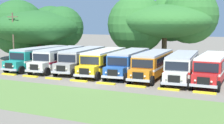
% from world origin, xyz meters
% --- Properties ---
extents(ground_plane, '(220.00, 220.00, 0.00)m').
position_xyz_m(ground_plane, '(0.00, 0.00, 0.00)').
color(ground_plane, slate).
extents(foreground_grass_strip, '(80.00, 8.83, 0.01)m').
position_xyz_m(foreground_grass_strip, '(0.00, -7.30, 0.00)').
color(foreground_grass_strip, olive).
rests_on(foreground_grass_strip, ground_plane).
extents(parked_bus_slot_0, '(2.68, 10.84, 2.82)m').
position_xyz_m(parked_bus_slot_0, '(-11.38, 5.53, 1.58)').
color(parked_bus_slot_0, teal).
rests_on(parked_bus_slot_0, ground_plane).
extents(parked_bus_slot_1, '(3.34, 10.94, 2.82)m').
position_xyz_m(parked_bus_slot_1, '(-8.26, 5.82, 1.58)').
color(parked_bus_slot_1, silver).
rests_on(parked_bus_slot_1, ground_plane).
extents(parked_bus_slot_2, '(3.61, 10.98, 2.82)m').
position_xyz_m(parked_bus_slot_2, '(-5.05, 6.29, 1.58)').
color(parked_bus_slot_2, '#9E9993').
rests_on(parked_bus_slot_2, ground_plane).
extents(parked_bus_slot_3, '(3.55, 10.97, 2.82)m').
position_xyz_m(parked_bus_slot_3, '(-1.64, 5.63, 1.58)').
color(parked_bus_slot_3, yellow).
rests_on(parked_bus_slot_3, ground_plane).
extents(parked_bus_slot_4, '(3.44, 10.96, 2.82)m').
position_xyz_m(parked_bus_slot_4, '(1.49, 6.13, 1.58)').
color(parked_bus_slot_4, '#23519E').
rests_on(parked_bus_slot_4, ground_plane).
extents(parked_bus_slot_5, '(3.18, 10.91, 2.82)m').
position_xyz_m(parked_bus_slot_5, '(4.61, 5.64, 1.58)').
color(parked_bus_slot_5, orange).
rests_on(parked_bus_slot_5, ground_plane).
extents(parked_bus_slot_6, '(3.51, 10.97, 2.82)m').
position_xyz_m(parked_bus_slot_6, '(7.99, 5.40, 1.58)').
color(parked_bus_slot_6, silver).
rests_on(parked_bus_slot_6, ground_plane).
extents(parked_bus_slot_7, '(2.72, 10.84, 2.82)m').
position_xyz_m(parked_bus_slot_7, '(11.05, 5.61, 1.58)').
color(parked_bus_slot_7, red).
rests_on(parked_bus_slot_7, ground_plane).
extents(curb_wheelstop_0, '(2.00, 0.36, 0.15)m').
position_xyz_m(curb_wheelstop_0, '(-11.26, -0.35, 0.07)').
color(curb_wheelstop_0, yellow).
rests_on(curb_wheelstop_0, ground_plane).
extents(curb_wheelstop_1, '(2.00, 0.36, 0.15)m').
position_xyz_m(curb_wheelstop_1, '(-8.04, -0.35, 0.07)').
color(curb_wheelstop_1, yellow).
rests_on(curb_wheelstop_1, ground_plane).
extents(curb_wheelstop_2, '(2.00, 0.36, 0.15)m').
position_xyz_m(curb_wheelstop_2, '(-4.82, -0.35, 0.07)').
color(curb_wheelstop_2, yellow).
rests_on(curb_wheelstop_2, ground_plane).
extents(curb_wheelstop_3, '(2.00, 0.36, 0.15)m').
position_xyz_m(curb_wheelstop_3, '(-1.61, -0.35, 0.07)').
color(curb_wheelstop_3, yellow).
rests_on(curb_wheelstop_3, ground_plane).
extents(curb_wheelstop_4, '(2.00, 0.36, 0.15)m').
position_xyz_m(curb_wheelstop_4, '(1.61, -0.35, 0.07)').
color(curb_wheelstop_4, yellow).
rests_on(curb_wheelstop_4, ground_plane).
extents(curb_wheelstop_5, '(2.00, 0.36, 0.15)m').
position_xyz_m(curb_wheelstop_5, '(4.82, -0.35, 0.07)').
color(curb_wheelstop_5, yellow).
rests_on(curb_wheelstop_5, ground_plane).
extents(curb_wheelstop_6, '(2.00, 0.36, 0.15)m').
position_xyz_m(curb_wheelstop_6, '(8.04, -0.35, 0.07)').
color(curb_wheelstop_6, yellow).
rests_on(curb_wheelstop_6, ground_plane).
extents(curb_wheelstop_7, '(2.00, 0.36, 0.15)m').
position_xyz_m(curb_wheelstop_7, '(11.26, -0.35, 0.07)').
color(curb_wheelstop_7, yellow).
rests_on(curb_wheelstop_7, ground_plane).
extents(broad_shade_tree, '(16.02, 14.16, 11.34)m').
position_xyz_m(broad_shade_tree, '(2.13, 18.31, 6.47)').
color(broad_shade_tree, brown).
rests_on(broad_shade_tree, ground_plane).
extents(secondary_tree, '(15.01, 15.29, 9.86)m').
position_xyz_m(secondary_tree, '(-17.93, 13.72, 5.20)').
color(secondary_tree, brown).
rests_on(secondary_tree, ground_plane).
extents(utility_pole, '(1.80, 0.20, 7.54)m').
position_xyz_m(utility_pole, '(-16.42, 6.14, 4.02)').
color(utility_pole, brown).
rests_on(utility_pole, ground_plane).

